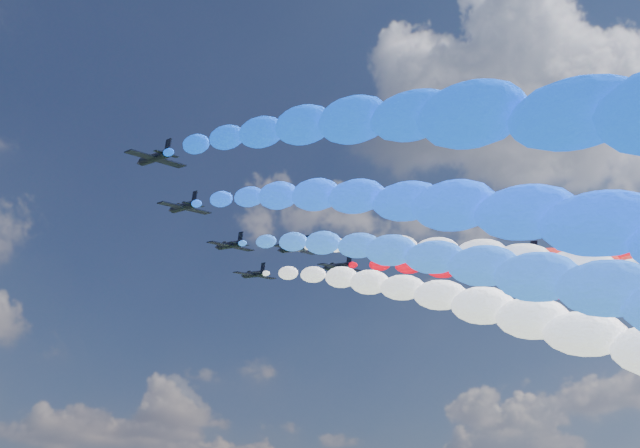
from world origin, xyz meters
TOP-DOWN VIEW (x-y plane):
  - jet_0 at (-33.87, -7.51)m, footprint 8.18×10.95m
  - trail_0 at (-33.87, -60.17)m, footprint 6.73×103.43m
  - jet_1 at (-23.36, 5.45)m, footprint 7.92×10.76m
  - trail_1 at (-23.36, -47.21)m, footprint 6.73×103.43m
  - jet_2 at (-9.62, 16.22)m, footprint 7.88×10.74m
  - trail_2 at (-9.62, -36.44)m, footprint 6.73×103.43m
  - jet_3 at (0.00, 11.50)m, footprint 7.82×10.70m
  - trail_3 at (0.00, -41.15)m, footprint 6.73×103.43m
  - jet_4 at (1.74, 27.62)m, footprint 8.41×11.11m
  - trail_4 at (1.74, -25.03)m, footprint 6.73×103.43m
  - jet_5 at (11.56, 15.04)m, footprint 8.37×11.08m
  - trail_5 at (11.56, -37.61)m, footprint 6.73×103.43m
  - jet_6 at (21.54, 2.96)m, footprint 7.99×10.82m
  - jet_7 at (32.30, -7.92)m, footprint 7.94×10.78m

SIDE VIEW (x-z plane):
  - trail_0 at x=-33.87m, z-range 60.75..105.82m
  - trail_1 at x=-23.36m, z-range 60.75..105.82m
  - trail_2 at x=-9.62m, z-range 60.75..105.82m
  - trail_3 at x=0.00m, z-range 60.75..105.82m
  - trail_4 at x=1.74m, z-range 60.75..105.82m
  - trail_5 at x=11.56m, z-range 60.75..105.82m
  - jet_0 at x=-33.87m, z-range 101.16..105.59m
  - jet_1 at x=-23.36m, z-range 101.16..105.59m
  - jet_2 at x=-9.62m, z-range 101.16..105.59m
  - jet_3 at x=0.00m, z-range 101.16..105.59m
  - jet_4 at x=1.74m, z-range 101.16..105.59m
  - jet_5 at x=11.56m, z-range 101.16..105.59m
  - jet_6 at x=21.54m, z-range 101.16..105.59m
  - jet_7 at x=32.30m, z-range 101.16..105.59m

